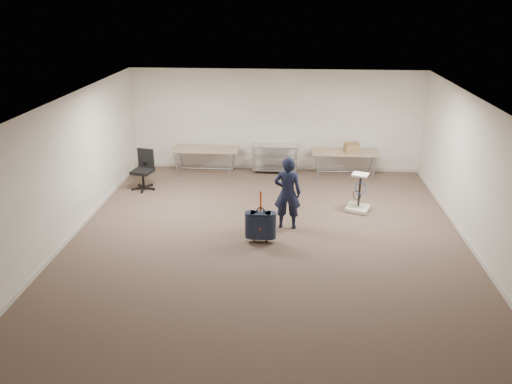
{
  "coord_description": "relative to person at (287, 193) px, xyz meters",
  "views": [
    {
      "loc": [
        0.43,
        -9.0,
        4.63
      ],
      "look_at": [
        -0.25,
        0.3,
        0.94
      ],
      "focal_mm": 35.0,
      "sensor_mm": 36.0,
      "label": 1
    }
  ],
  "objects": [
    {
      "name": "equipment_cart",
      "position": [
        1.62,
        1.0,
        -0.55
      ],
      "size": [
        0.63,
        0.63,
        0.9
      ],
      "color": "beige",
      "rests_on": "ground"
    },
    {
      "name": "person",
      "position": [
        0.0,
        0.0,
        0.0
      ],
      "size": [
        0.59,
        0.4,
        1.56
      ],
      "primitive_type": "imported",
      "rotation": [
        0.0,
        0.0,
        3.1
      ],
      "color": "black",
      "rests_on": "ground"
    },
    {
      "name": "folding_table_left",
      "position": [
        -2.29,
        3.27,
        -0.1
      ],
      "size": [
        1.8,
        0.75,
        0.73
      ],
      "color": "#8D7256",
      "rests_on": "ground"
    },
    {
      "name": "cardboard_box",
      "position": [
        1.65,
        3.18,
        0.08
      ],
      "size": [
        0.4,
        0.34,
        0.27
      ],
      "primitive_type": "cube",
      "rotation": [
        0.0,
        0.0,
        0.22
      ],
      "color": "#9E704A",
      "rests_on": "folding_table_right"
    },
    {
      "name": "folding_table_right",
      "position": [
        1.51,
        3.27,
        -0.1
      ],
      "size": [
        1.8,
        0.75,
        0.73
      ],
      "color": "#8D7256",
      "rests_on": "ground"
    },
    {
      "name": "suitcase",
      "position": [
        -0.52,
        -0.74,
        -0.41
      ],
      "size": [
        0.4,
        0.24,
        1.09
      ],
      "color": "#152030",
      "rests_on": "ground"
    },
    {
      "name": "office_chair",
      "position": [
        -3.67,
        2.02,
        -0.47
      ],
      "size": [
        0.61,
        0.61,
        1.01
      ],
      "color": "black",
      "rests_on": "ground"
    },
    {
      "name": "wire_shelf",
      "position": [
        -0.39,
        3.52,
        -0.34
      ],
      "size": [
        1.22,
        0.47,
        0.8
      ],
      "color": "silver",
      "rests_on": "ground"
    },
    {
      "name": "room_shell",
      "position": [
        -0.39,
        0.71,
        -0.73
      ],
      "size": [
        8.0,
        9.0,
        9.0
      ],
      "color": "beige",
      "rests_on": "ground"
    },
    {
      "name": "ground",
      "position": [
        -0.39,
        -0.68,
        -0.78
      ],
      "size": [
        9.0,
        9.0,
        0.0
      ],
      "primitive_type": "plane",
      "color": "#4C3B2E",
      "rests_on": "ground"
    }
  ]
}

